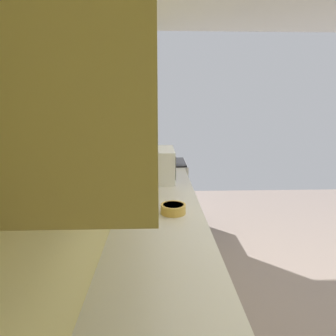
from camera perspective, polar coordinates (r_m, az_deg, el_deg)
name	(u,v)px	position (r m, az deg, el deg)	size (l,w,h in m)	color
ground_plane	(302,323)	(2.80, 24.53, -25.56)	(6.99, 6.99, 0.00)	gray
wall_back	(103,161)	(2.01, -12.37, 1.30)	(4.49, 0.12, 2.59)	#DFCE7B
counter_run	(160,303)	(2.03, -1.61, -24.58)	(3.73, 0.64, 0.90)	#CFBA68
upper_cabinets	(128,79)	(1.63, -7.65, 16.75)	(2.27, 0.30, 0.67)	tan
oven_range	(161,195)	(3.97, -1.44, -5.19)	(0.59, 0.69, 1.08)	#B7BABF
microwave	(157,164)	(3.02, -2.24, 0.73)	(0.53, 0.37, 0.32)	white
bowl	(173,208)	(2.13, 1.02, -7.79)	(0.18, 0.18, 0.07)	gold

